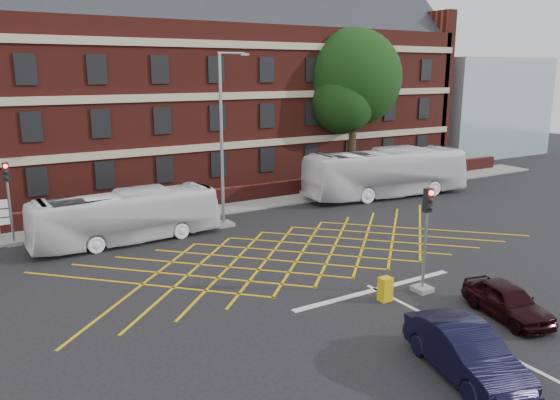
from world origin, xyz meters
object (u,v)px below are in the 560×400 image
bus_left (127,217)px  car_navy (466,352)px  street_lamp (223,167)px  utility_cabinet (385,289)px  car_maroon (507,301)px  bus_right (386,173)px  traffic_light_near (425,250)px  deciduous_tree (352,85)px  traffic_light_far (11,212)px

bus_left → car_navy: size_ratio=2.12×
street_lamp → utility_cabinet: street_lamp is taller
car_maroon → street_lamp: size_ratio=0.38×
bus_right → street_lamp: street_lamp is taller
traffic_light_near → street_lamp: size_ratio=0.44×
bus_left → deciduous_tree: size_ratio=0.80×
street_lamp → car_navy: bearing=-92.7°
bus_left → deciduous_tree: deciduous_tree is taller
utility_cabinet → street_lamp: bearing=93.5°
bus_left → deciduous_tree: (20.78, 7.88, 6.27)m
car_maroon → deciduous_tree: deciduous_tree is taller
bus_left → traffic_light_near: (8.34, -12.76, 0.41)m
bus_left → traffic_light_far: traffic_light_far is taller
bus_right → street_lamp: size_ratio=1.26×
bus_left → utility_cabinet: (6.42, -12.68, -0.88)m
bus_right → utility_cabinet: size_ratio=12.86×
car_maroon → bus_right: bearing=73.4°
bus_right → deciduous_tree: (2.07, 6.79, 5.92)m
traffic_light_near → deciduous_tree: bearing=58.9°
deciduous_tree → traffic_light_far: 27.16m
bus_left → traffic_light_near: 15.25m
bus_left → street_lamp: street_lamp is taller
bus_right → street_lamp: 13.21m
traffic_light_far → street_lamp: street_lamp is taller
bus_right → car_maroon: bearing=157.9°
traffic_light_near → traffic_light_far: bearing=131.6°
bus_right → deciduous_tree: bearing=-10.1°
deciduous_tree → utility_cabinet: bearing=-124.9°
deciduous_tree → street_lamp: (-15.14, -7.72, -4.21)m
traffic_light_far → street_lamp: size_ratio=0.44×
car_navy → utility_cabinet: 5.52m
bus_right → car_maroon: (-9.50, -17.14, -1.07)m
bus_left → traffic_light_far: size_ratio=2.27×
car_navy → car_maroon: bearing=38.0°
street_lamp → car_maroon: bearing=-77.6°
utility_cabinet → bus_right: bearing=48.2°
bus_left → car_maroon: bearing=-151.5°
car_navy → traffic_light_near: 6.36m
bus_right → traffic_light_near: (-10.37, -13.85, 0.06)m
car_navy → traffic_light_far: 22.74m
car_maroon → traffic_light_far: (-14.39, 18.52, 1.13)m
bus_left → traffic_light_near: bearing=-148.2°
traffic_light_far → utility_cabinet: bearing=-52.6°
street_lamp → utility_cabinet: bearing=-86.5°
traffic_light_near → bus_right: bearing=53.2°
car_navy → street_lamp: size_ratio=0.47×
car_maroon → deciduous_tree: 27.48m
deciduous_tree → utility_cabinet: deciduous_tree is taller
utility_cabinet → car_maroon: bearing=-50.4°
bus_left → car_navy: bus_left is taller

